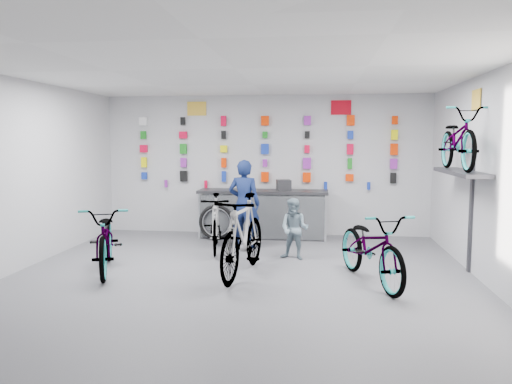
# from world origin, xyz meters

# --- Properties ---
(floor) EXTENTS (8.00, 8.00, 0.00)m
(floor) POSITION_xyz_m (0.00, 0.00, 0.00)
(floor) COLOR #545459
(floor) RESTS_ON ground
(ceiling) EXTENTS (8.00, 8.00, 0.00)m
(ceiling) POSITION_xyz_m (0.00, 0.00, 3.00)
(ceiling) COLOR white
(ceiling) RESTS_ON wall_back
(wall_back) EXTENTS (7.00, 0.00, 7.00)m
(wall_back) POSITION_xyz_m (0.00, 4.00, 1.50)
(wall_back) COLOR silver
(wall_back) RESTS_ON floor
(wall_front) EXTENTS (7.00, 0.00, 7.00)m
(wall_front) POSITION_xyz_m (0.00, -4.00, 1.50)
(wall_front) COLOR silver
(wall_front) RESTS_ON floor
(wall_right) EXTENTS (0.00, 8.00, 8.00)m
(wall_right) POSITION_xyz_m (3.50, 0.00, 1.50)
(wall_right) COLOR silver
(wall_right) RESTS_ON floor
(counter) EXTENTS (2.70, 0.66, 1.00)m
(counter) POSITION_xyz_m (0.00, 3.54, 0.49)
(counter) COLOR black
(counter) RESTS_ON floor
(merch_wall) EXTENTS (5.56, 0.08, 1.56)m
(merch_wall) POSITION_xyz_m (0.08, 3.93, 1.78)
(merch_wall) COLOR #1431AA
(merch_wall) RESTS_ON wall_back
(wall_bracket) EXTENTS (0.39, 1.90, 2.00)m
(wall_bracket) POSITION_xyz_m (3.33, 1.20, 1.46)
(wall_bracket) COLOR #333338
(wall_bracket) RESTS_ON wall_right
(sign_left) EXTENTS (0.42, 0.02, 0.30)m
(sign_left) POSITION_xyz_m (-1.50, 3.98, 2.72)
(sign_left) COLOR gold
(sign_left) RESTS_ON wall_back
(sign_right) EXTENTS (0.42, 0.02, 0.30)m
(sign_right) POSITION_xyz_m (1.60, 3.98, 2.72)
(sign_right) COLOR red
(sign_right) RESTS_ON wall_back
(sign_side) EXTENTS (0.02, 0.40, 0.30)m
(sign_side) POSITION_xyz_m (3.48, 1.20, 2.65)
(sign_side) COLOR gold
(sign_side) RESTS_ON wall_right
(bike_left) EXTENTS (1.34, 2.11, 1.05)m
(bike_left) POSITION_xyz_m (-2.13, 0.57, 0.52)
(bike_left) COLOR gray
(bike_left) RESTS_ON floor
(bike_center) EXTENTS (0.87, 2.10, 1.23)m
(bike_center) POSITION_xyz_m (0.02, 0.57, 0.61)
(bike_center) COLOR gray
(bike_center) RESTS_ON floor
(bike_right) EXTENTS (1.32, 2.13, 1.05)m
(bike_right) POSITION_xyz_m (1.90, 0.39, 0.53)
(bike_right) COLOR gray
(bike_right) RESTS_ON floor
(bike_service) EXTENTS (0.78, 1.80, 1.05)m
(bike_service) POSITION_xyz_m (-0.73, 2.18, 0.52)
(bike_service) COLOR gray
(bike_service) RESTS_ON floor
(bike_wall) EXTENTS (0.63, 1.80, 0.95)m
(bike_wall) POSITION_xyz_m (3.25, 1.20, 2.05)
(bike_wall) COLOR gray
(bike_wall) RESTS_ON wall_bracket
(clerk) EXTENTS (0.65, 0.47, 1.68)m
(clerk) POSITION_xyz_m (-0.25, 2.55, 0.84)
(clerk) COLOR #101C48
(clerk) RESTS_ON floor
(customer) EXTENTS (0.60, 0.53, 1.05)m
(customer) POSITION_xyz_m (0.75, 1.70, 0.53)
(customer) COLOR slate
(customer) RESTS_ON floor
(spare_wheel) EXTENTS (0.73, 0.15, 0.73)m
(spare_wheel) POSITION_xyz_m (-0.92, 3.17, 0.36)
(spare_wheel) COLOR black
(spare_wheel) RESTS_ON floor
(register) EXTENTS (0.34, 0.36, 0.22)m
(register) POSITION_xyz_m (0.43, 3.55, 1.11)
(register) COLOR black
(register) RESTS_ON counter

